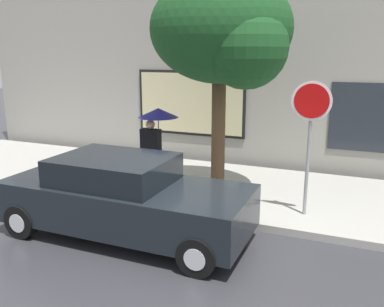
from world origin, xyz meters
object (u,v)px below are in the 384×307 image
pedestrian_with_umbrella (156,125)px  stop_sign (310,122)px  street_tree (225,34)px  parked_car (124,198)px

pedestrian_with_umbrella → stop_sign: size_ratio=0.72×
pedestrian_with_umbrella → street_tree: bearing=-1.1°
parked_car → pedestrian_with_umbrella: pedestrian_with_umbrella is taller
parked_car → street_tree: (1.11, 2.41, 2.99)m
parked_car → street_tree: street_tree is taller
pedestrian_with_umbrella → street_tree: street_tree is taller
stop_sign → pedestrian_with_umbrella: bearing=172.1°
street_tree → parked_car: bearing=-114.7°
stop_sign → street_tree: bearing=166.3°
parked_car → street_tree: 4.00m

